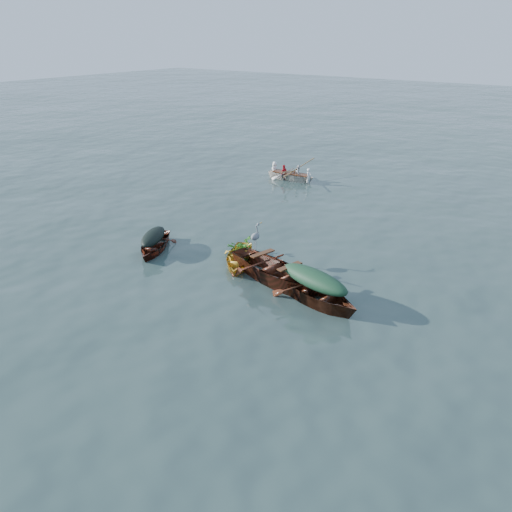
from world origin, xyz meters
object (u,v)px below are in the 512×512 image
Objects in this scene: yellow_dinghy at (239,264)px; heron at (255,240)px; dark_covered_boat at (154,250)px; open_wooden_boat at (275,282)px; green_tarp_boat at (313,302)px; rowed_boat at (291,180)px.

heron reaches higher than yellow_dinghy.
open_wooden_boat is (4.89, 0.46, 0.00)m from dark_covered_boat.
green_tarp_boat is 0.84× the size of open_wooden_boat.
green_tarp_boat is 3.19m from heron.
yellow_dinghy is at bearing 90.46° from open_wooden_boat.
open_wooden_boat is 1.42× the size of rowed_boat.
green_tarp_boat is at bearing -148.16° from rowed_boat.
dark_covered_boat is 3.89m from heron.
dark_covered_boat is at bearing 109.42° from open_wooden_boat.
open_wooden_boat is at bearing -41.71° from yellow_dinghy.
green_tarp_boat is 4.68× the size of heron.
open_wooden_boat is 1.71m from heron.
dark_covered_boat is at bearing -178.36° from rowed_boat.
dark_covered_boat is (-3.14, -0.89, 0.00)m from yellow_dinghy.
yellow_dinghy is at bearing -12.66° from dark_covered_boat.
heron reaches higher than dark_covered_boat.
rowed_boat is (-7.34, 10.52, 0.00)m from green_tarp_boat.
yellow_dinghy is 0.69× the size of green_tarp_boat.
yellow_dinghy is at bearing 89.83° from green_tarp_boat.
green_tarp_boat is 1.62m from open_wooden_boat.
yellow_dinghy is 3.26m from dark_covered_boat.
green_tarp_boat is at bearing -49.09° from heron.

